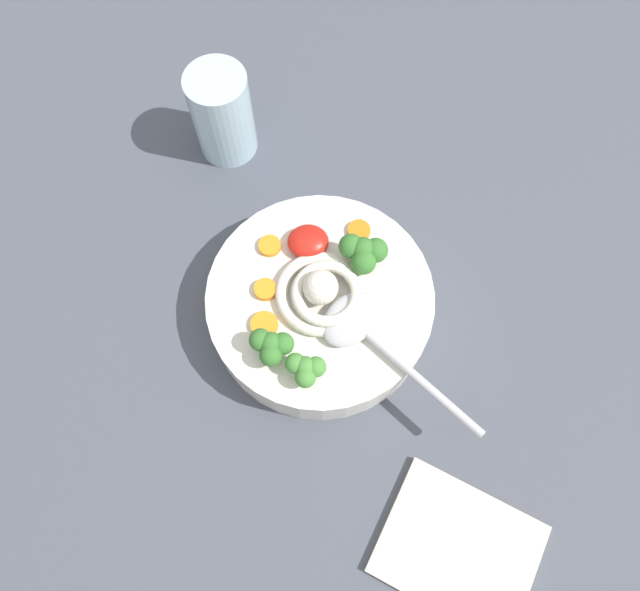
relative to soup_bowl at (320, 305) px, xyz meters
The scene contains 14 objects.
table_slab 5.12cm from the soup_bowl, 35.75° to the right, with size 132.98×132.98×4.43cm, color #474C56.
soup_bowl is the anchor object (origin of this frame).
noodle_pile 3.58cm from the soup_bowl, 27.41° to the right, with size 9.20×9.02×3.70cm.
soup_spoon 6.05cm from the soup_bowl, 44.63° to the right, with size 14.63×14.50×1.60cm.
chili_sauce_dollop 6.20cm from the soup_bowl, 101.11° to the left, with size 3.93×3.54×1.77cm, color red.
broccoli_floret_center 6.98cm from the soup_bowl, 39.10° to the left, with size 4.56×3.93×3.61cm.
broccoli_floret_near_spoon 8.13cm from the soup_bowl, 129.33° to the right, with size 3.96×3.40×3.13cm.
broccoli_floret_beside_chili 8.58cm from the soup_bowl, 100.85° to the right, with size 3.57×3.07×2.82cm.
carrot_slice_rear 8.05cm from the soup_bowl, 59.08° to the left, with size 2.21×2.21×0.50cm, color orange.
carrot_slice_left 6.44cm from the soup_bowl, 150.83° to the right, with size 2.50×2.50×0.61cm, color orange.
carrot_slice_beside_noodles 5.78cm from the soup_bowl, behind, with size 2.08×2.08×0.71cm, color orange.
carrot_slice_right 7.40cm from the soup_bowl, 132.66° to the left, with size 2.14×2.14×0.59cm, color orange.
drinking_glass 22.75cm from the soup_bowl, 115.46° to the left, with size 6.35×6.35×10.53cm, color silver.
folded_napkin 24.98cm from the soup_bowl, 62.44° to the right, with size 13.06×10.59×0.80cm, color beige.
Camera 1 is at (-1.90, -19.08, 61.53)cm, focal length 33.88 mm.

